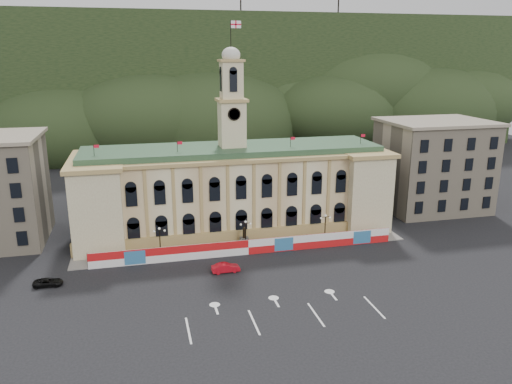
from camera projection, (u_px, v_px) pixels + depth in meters
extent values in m
plane|color=black|center=(273.00, 296.00, 67.43)|extent=(260.00, 260.00, 0.00)
cube|color=black|center=(180.00, 81.00, 183.29)|extent=(230.00, 70.00, 44.00)
cube|color=#595651|center=(287.00, 58.00, 170.27)|extent=(22.00, 8.00, 14.00)
cube|color=#595651|center=(26.00, 73.00, 150.83)|extent=(16.00, 7.00, 10.00)
cube|color=beige|center=(233.00, 192.00, 91.78)|extent=(55.00, 15.00, 14.00)
cube|color=tan|center=(242.00, 236.00, 86.03)|extent=(56.00, 0.80, 2.40)
cube|color=tan|center=(232.00, 153.00, 89.82)|extent=(56.20, 16.20, 0.60)
cube|color=#305136|center=(232.00, 150.00, 89.63)|extent=(53.00, 13.00, 1.20)
cube|color=beige|center=(100.00, 202.00, 85.56)|extent=(8.00, 17.00, 14.00)
cube|color=beige|center=(353.00, 186.00, 96.12)|extent=(8.00, 17.00, 14.00)
cube|color=beige|center=(232.00, 124.00, 88.39)|extent=(4.40, 4.40, 8.00)
cube|color=tan|center=(232.00, 100.00, 87.27)|extent=(5.20, 5.20, 0.50)
cube|color=beige|center=(231.00, 81.00, 86.38)|extent=(3.60, 3.60, 6.50)
cube|color=tan|center=(231.00, 61.00, 85.47)|extent=(4.20, 4.20, 0.40)
cylinder|color=black|center=(234.00, 114.00, 85.70)|extent=(2.20, 0.20, 2.20)
ellipsoid|color=beige|center=(231.00, 55.00, 85.22)|extent=(3.20, 3.20, 2.72)
cylinder|color=black|center=(231.00, 36.00, 84.37)|extent=(0.12, 0.12, 5.00)
cube|color=white|center=(236.00, 24.00, 84.08)|extent=(1.80, 0.04, 1.20)
cube|color=red|center=(236.00, 24.00, 84.06)|extent=(1.80, 0.02, 0.22)
cube|color=red|center=(236.00, 24.00, 84.06)|extent=(0.22, 0.02, 1.20)
cube|color=#B7A78D|center=(433.00, 166.00, 103.71)|extent=(20.00, 16.00, 18.00)
cube|color=gray|center=(437.00, 122.00, 101.21)|extent=(21.00, 17.00, 0.60)
cube|color=red|center=(248.00, 247.00, 81.15)|extent=(50.00, 0.25, 2.50)
cube|color=teal|center=(135.00, 258.00, 76.97)|extent=(3.20, 0.05, 2.20)
cube|color=teal|center=(284.00, 244.00, 82.36)|extent=(3.20, 0.05, 2.20)
cube|color=teal|center=(362.00, 237.00, 85.51)|extent=(3.20, 0.05, 2.20)
cube|color=slate|center=(245.00, 248.00, 84.04)|extent=(56.00, 5.50, 0.16)
cube|color=#595651|center=(244.00, 243.00, 84.05)|extent=(1.40, 1.40, 1.80)
cylinder|color=black|center=(244.00, 233.00, 83.59)|extent=(0.60, 0.60, 1.60)
sphere|color=black|center=(244.00, 228.00, 83.35)|extent=(0.44, 0.44, 0.44)
cylinder|color=black|center=(161.00, 257.00, 80.17)|extent=(0.44, 0.44, 0.30)
cylinder|color=black|center=(160.00, 244.00, 79.57)|extent=(0.18, 0.18, 4.80)
cube|color=black|center=(159.00, 230.00, 78.95)|extent=(1.60, 0.08, 0.08)
sphere|color=silver|center=(154.00, 231.00, 78.81)|extent=(0.36, 0.36, 0.36)
sphere|color=silver|center=(165.00, 230.00, 79.17)|extent=(0.36, 0.36, 0.36)
sphere|color=silver|center=(159.00, 229.00, 78.88)|extent=(0.40, 0.40, 0.40)
cylinder|color=black|center=(246.00, 249.00, 83.32)|extent=(0.44, 0.44, 0.30)
cylinder|color=black|center=(246.00, 236.00, 82.71)|extent=(0.18, 0.18, 4.80)
cube|color=black|center=(246.00, 223.00, 82.09)|extent=(1.60, 0.08, 0.08)
sphere|color=silver|center=(241.00, 224.00, 81.95)|extent=(0.36, 0.36, 0.36)
sphere|color=silver|center=(250.00, 224.00, 82.31)|extent=(0.36, 0.36, 0.36)
sphere|color=silver|center=(246.00, 222.00, 82.03)|extent=(0.40, 0.40, 0.40)
cylinder|color=black|center=(325.00, 242.00, 86.46)|extent=(0.44, 0.44, 0.30)
cylinder|color=black|center=(325.00, 230.00, 85.86)|extent=(0.18, 0.18, 4.80)
cube|color=black|center=(325.00, 217.00, 85.24)|extent=(1.60, 0.08, 0.08)
sphere|color=silver|center=(321.00, 218.00, 85.10)|extent=(0.36, 0.36, 0.36)
sphere|color=silver|center=(330.00, 217.00, 85.46)|extent=(0.36, 0.36, 0.36)
sphere|color=silver|center=(326.00, 216.00, 85.17)|extent=(0.40, 0.40, 0.40)
imported|color=red|center=(226.00, 268.00, 74.71)|extent=(1.84, 4.36, 1.40)
imported|color=black|center=(48.00, 282.00, 70.26)|extent=(2.36, 4.26, 1.12)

